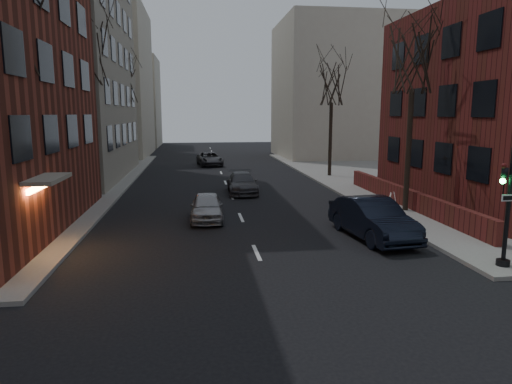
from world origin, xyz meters
TOP-DOWN VIEW (x-y plane):
  - low_wall_right at (9.30, 19.00)m, footprint 0.35×16.00m
  - building_distant_la at (-15.00, 55.00)m, footprint 14.00×16.00m
  - building_distant_ra at (15.00, 50.00)m, footprint 14.00×14.00m
  - building_distant_lb at (-13.00, 72.00)m, footprint 10.00×12.00m
  - traffic_signal at (7.94, 8.99)m, footprint 0.76×0.44m
  - tree_left_a at (-8.80, 14.00)m, footprint 4.18×4.18m
  - tree_left_b at (-8.80, 26.00)m, footprint 4.40×4.40m
  - tree_left_c at (-8.80, 40.00)m, footprint 3.96×3.96m
  - tree_right_a at (8.80, 18.00)m, footprint 3.96×3.96m
  - tree_right_b at (8.80, 32.00)m, footprint 3.74×3.74m
  - streetlamp_near at (-8.20, 22.00)m, footprint 0.36×0.36m
  - streetlamp_far at (-8.20, 42.00)m, footprint 0.36×0.36m
  - parked_sedan at (5.12, 13.38)m, footprint 2.44×5.36m
  - car_lane_silver at (-1.73, 17.67)m, footprint 1.70×3.98m
  - car_lane_gray at (0.80, 25.25)m, footprint 1.98×4.66m
  - car_lane_far at (-0.80, 42.03)m, footprint 2.81×5.10m
  - sandwich_board at (7.94, 17.75)m, footprint 0.64×0.74m

SIDE VIEW (x-z plane):
  - sandwich_board at x=7.94m, z-range 0.15..1.15m
  - low_wall_right at x=9.30m, z-range 0.15..1.15m
  - car_lane_gray at x=0.80m, z-range 0.00..1.34m
  - car_lane_silver at x=-1.73m, z-range 0.00..1.34m
  - car_lane_far at x=-0.80m, z-range 0.00..1.35m
  - parked_sedan at x=5.12m, z-range 0.00..1.71m
  - traffic_signal at x=7.94m, z-range -0.09..3.91m
  - streetlamp_near at x=-8.20m, z-range 1.10..7.38m
  - streetlamp_far at x=-8.20m, z-range 1.10..7.38m
  - building_distant_lb at x=-13.00m, z-range 0.00..14.00m
  - tree_right_b at x=8.80m, z-range 3.00..12.18m
  - building_distant_ra at x=15.00m, z-range 0.00..16.00m
  - tree_left_c at x=-8.80m, z-range 3.17..12.89m
  - tree_right_a at x=8.80m, z-range 3.17..12.89m
  - tree_left_a at x=-8.80m, z-range 3.34..13.60m
  - tree_left_b at x=-8.80m, z-range 3.51..14.31m
  - building_distant_la at x=-15.00m, z-range 0.00..18.00m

